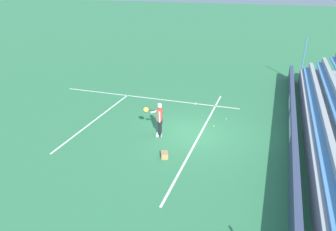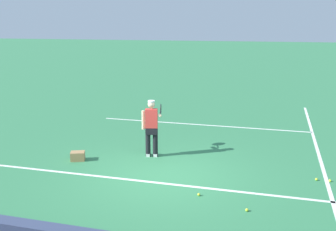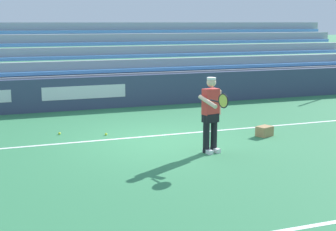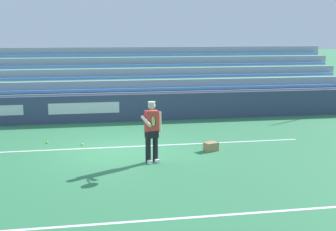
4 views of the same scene
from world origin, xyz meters
The scene contains 10 objects.
ground_plane centered at (0.00, 0.00, 0.00)m, with size 160.00×160.00×0.00m, color #337A4C.
court_baseline_white centered at (0.00, -0.50, 0.00)m, with size 12.00×0.10×0.01m, color white.
court_sideline_white centered at (4.11, 4.00, 0.00)m, with size 0.10×12.00×0.01m, color white.
court_service_line_white centered at (0.00, 5.50, 0.00)m, with size 8.22×0.10×0.01m, color white.
tennis_player centered at (-0.77, 1.42, 0.89)m, with size 0.59×1.06×1.71m.
ball_box_cardboard centered at (-2.74, 0.47, 0.13)m, with size 0.40×0.30×0.26m, color #A87F51.
tennis_ball_midcourt centered at (1.14, -0.97, 0.03)m, with size 0.07×0.07×0.07m, color #CCE533.
tennis_ball_on_baseline centered at (2.28, -1.46, 0.03)m, with size 0.07×0.07×0.07m, color #CCE533.
tennis_ball_far_right centered at (3.86, 0.73, 0.03)m, with size 0.07×0.07×0.07m, color #CCE533.
tennis_ball_by_box centered at (4.18, 0.72, 0.03)m, with size 0.07×0.07×0.07m, color #CCE533.
Camera 2 is at (2.71, -9.32, 3.92)m, focal length 42.00 mm.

